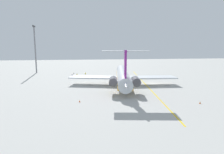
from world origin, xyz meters
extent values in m
plane|color=#ADADA8|center=(0.00, 0.00, 0.00)|extent=(308.09, 308.09, 0.00)
cylinder|color=silver|center=(-0.74, 12.20, 3.48)|extent=(39.30, 10.93, 4.18)
cone|color=silver|center=(18.55, 8.79, 3.48)|extent=(4.98, 4.71, 4.01)
cone|color=silver|center=(-20.02, 15.60, 3.86)|extent=(6.62, 4.56, 3.55)
cube|color=orange|center=(-0.74, 12.20, 2.54)|extent=(38.45, 10.86, 0.92)
cube|color=silver|center=(2.00, 22.68, 2.75)|extent=(11.08, 18.53, 0.42)
cube|color=silver|center=(-1.76, 1.42, 2.75)|extent=(7.73, 17.82, 0.42)
cylinder|color=#515156|center=(-13.44, 17.86, 3.79)|extent=(5.56, 3.29, 2.42)
cube|color=silver|center=(-13.56, 17.14, 3.79)|extent=(3.32, 1.86, 0.50)
cylinder|color=#515156|center=(-14.60, 11.24, 3.79)|extent=(5.56, 3.29, 2.42)
cube|color=silver|center=(-14.48, 11.95, 3.79)|extent=(3.32, 1.86, 0.50)
cube|color=#7A197F|center=(-17.45, 15.15, 9.27)|extent=(5.64, 1.40, 7.40)
cube|color=silver|center=(-17.29, 18.53, 12.67)|extent=(4.92, 6.68, 0.29)
cube|color=silver|center=(-18.46, 11.93, 12.67)|extent=(4.92, 6.68, 0.29)
cylinder|color=black|center=(11.05, 10.12, 1.58)|extent=(0.46, 0.46, 3.17)
cylinder|color=black|center=(-1.44, 15.72, 1.58)|extent=(0.46, 0.46, 3.17)
cylinder|color=black|center=(-2.60, 9.13, 1.58)|extent=(0.46, 0.46, 3.17)
cylinder|color=black|center=(21.19, 29.28, 0.39)|extent=(0.10, 0.10, 0.79)
cylinder|color=black|center=(21.23, 29.41, 0.39)|extent=(0.10, 0.10, 0.79)
cylinder|color=yellow|center=(21.21, 29.34, 1.10)|extent=(0.26, 0.26, 0.62)
sphere|color=#8C6647|center=(21.21, 29.34, 1.53)|extent=(0.25, 0.25, 0.25)
cylinder|color=yellow|center=(21.15, 29.18, 1.13)|extent=(0.07, 0.07, 0.53)
cylinder|color=yellow|center=(21.27, 29.51, 1.13)|extent=(0.07, 0.07, 0.53)
cylinder|color=black|center=(24.35, 25.34, 0.41)|extent=(0.10, 0.10, 0.83)
cylinder|color=black|center=(24.35, 25.49, 0.41)|extent=(0.10, 0.10, 0.83)
cylinder|color=yellow|center=(24.35, 25.42, 1.15)|extent=(0.28, 0.28, 0.66)
sphere|color=#DBB28E|center=(24.35, 25.42, 1.61)|extent=(0.26, 0.26, 0.26)
cylinder|color=yellow|center=(24.35, 25.23, 1.19)|extent=(0.08, 0.08, 0.56)
cylinder|color=yellow|center=(24.35, 25.60, 1.19)|extent=(0.08, 0.08, 0.56)
cylinder|color=black|center=(19.59, 31.46, 0.41)|extent=(0.10, 0.10, 0.83)
cylinder|color=black|center=(19.50, 31.57, 0.41)|extent=(0.10, 0.10, 0.83)
cylinder|color=#191E4C|center=(19.54, 31.51, 1.16)|extent=(0.28, 0.28, 0.66)
sphere|color=#DBB28E|center=(19.54, 31.51, 1.61)|extent=(0.26, 0.26, 0.26)
cylinder|color=#191E4C|center=(19.67, 31.38, 1.19)|extent=(0.08, 0.08, 0.56)
cylinder|color=#191E4C|center=(19.42, 31.65, 1.19)|extent=(0.08, 0.08, 0.56)
cylinder|color=black|center=(24.14, 31.01, 0.39)|extent=(0.10, 0.10, 0.78)
cylinder|color=black|center=(24.20, 30.88, 0.39)|extent=(0.10, 0.10, 0.78)
cylinder|color=gray|center=(24.17, 30.95, 1.09)|extent=(0.26, 0.26, 0.62)
sphere|color=brown|center=(24.17, 30.95, 1.53)|extent=(0.24, 0.24, 0.24)
cylinder|color=gray|center=(24.09, 31.10, 1.12)|extent=(0.07, 0.07, 0.53)
cylinder|color=gray|center=(24.25, 30.79, 1.12)|extent=(0.07, 0.07, 0.53)
cone|color=#EA590F|center=(-26.90, -1.53, 0.28)|extent=(0.40, 0.40, 0.55)
cone|color=#EA590F|center=(-20.96, 27.66, 0.28)|extent=(0.40, 0.40, 0.55)
cube|color=gold|center=(-0.74, 3.50, 0.00)|extent=(76.81, 12.07, 0.01)
cylinder|color=slate|center=(39.87, 51.63, 12.23)|extent=(0.70, 0.70, 24.46)
cube|color=#424244|center=(39.87, 51.63, 24.96)|extent=(4.00, 0.60, 0.60)
cube|color=#2D2D30|center=(38.37, 51.63, 24.61)|extent=(0.70, 0.50, 0.44)
cube|color=#2D2D30|center=(41.37, 51.63, 24.61)|extent=(0.70, 0.50, 0.44)
camera|label=1|loc=(-67.60, 26.75, 13.52)|focal=30.21mm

